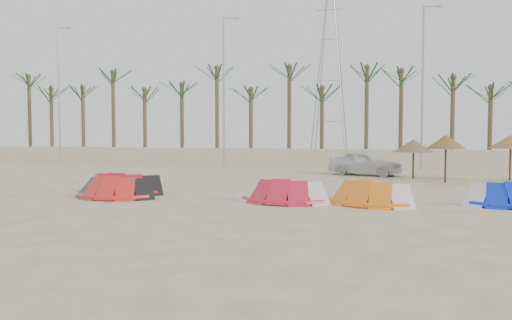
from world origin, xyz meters
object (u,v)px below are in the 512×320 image
(kite_blue, at_px, (510,194))
(parasol_right, at_px, (511,142))
(kite_red_mid, at_px, (118,187))
(car, at_px, (365,163))
(kite_orange, at_px, (367,192))
(parasol_left, at_px, (414,146))
(kite_red_right, at_px, (284,190))
(parasol_mid, at_px, (446,142))
(kite_red_left, at_px, (124,183))

(kite_blue, relative_size, parasol_right, 1.34)
(kite_red_mid, height_order, car, car)
(kite_orange, xyz_separation_m, parasol_left, (2.16, 10.53, 1.38))
(kite_red_right, height_order, parasol_right, parasol_right)
(kite_red_right, bearing_deg, kite_blue, 7.19)
(parasol_left, relative_size, parasol_mid, 0.91)
(kite_red_right, relative_size, kite_blue, 1.05)
(kite_red_mid, xyz_separation_m, parasol_right, (16.44, 11.30, 1.62))
(kite_red_right, bearing_deg, parasol_left, 64.70)
(parasol_mid, bearing_deg, kite_red_mid, -144.88)
(kite_red_mid, distance_m, kite_orange, 9.43)
(kite_orange, xyz_separation_m, parasol_right, (7.03, 10.68, 1.62))
(kite_red_left, bearing_deg, parasol_right, 29.96)
(kite_red_mid, bearing_deg, parasol_right, 34.50)
(kite_red_right, xyz_separation_m, kite_blue, (7.72, 0.97, -0.00))
(parasol_left, bearing_deg, kite_orange, -101.58)
(kite_red_left, xyz_separation_m, parasol_mid, (13.55, 7.63, 1.63))
(kite_red_left, bearing_deg, kite_red_right, -8.95)
(parasol_mid, bearing_deg, parasol_left, 125.25)
(kite_red_right, bearing_deg, car, 78.64)
(kite_red_left, xyz_separation_m, kite_blue, (14.75, -0.13, -0.00))
(kite_red_mid, bearing_deg, car, 54.80)
(kite_red_mid, bearing_deg, kite_red_right, 3.47)
(kite_red_left, bearing_deg, parasol_left, 38.52)
(parasol_mid, distance_m, car, 5.54)
(kite_red_mid, relative_size, car, 0.73)
(kite_red_right, relative_size, parasol_mid, 1.40)
(parasol_right, xyz_separation_m, car, (-7.49, 1.39, -1.31))
(kite_red_right, height_order, car, car)
(kite_blue, bearing_deg, kite_orange, -171.11)
(kite_blue, xyz_separation_m, car, (-5.25, 11.32, 0.31))
(kite_red_mid, xyz_separation_m, kite_orange, (9.41, 0.62, 0.00))
(kite_red_left, relative_size, parasol_mid, 1.57)
(parasol_right, bearing_deg, kite_red_mid, -145.50)
(kite_blue, bearing_deg, kite_red_left, 179.48)
(parasol_right, bearing_deg, parasol_left, -178.27)
(kite_blue, distance_m, parasol_right, 10.31)
(parasol_right, bearing_deg, car, 169.51)
(kite_red_right, distance_m, kite_orange, 2.94)
(kite_red_mid, distance_m, kite_red_right, 6.49)
(kite_red_right, bearing_deg, parasol_mid, 53.33)
(kite_orange, bearing_deg, kite_red_left, 174.93)
(kite_red_mid, relative_size, kite_blue, 0.98)
(kite_blue, bearing_deg, parasol_right, 77.29)
(parasol_left, xyz_separation_m, car, (-2.62, 1.53, -1.07))
(parasol_left, distance_m, parasol_right, 4.88)
(kite_red_left, relative_size, kite_red_mid, 1.20)
(kite_red_right, distance_m, parasol_mid, 11.02)
(car, bearing_deg, parasol_right, -80.66)
(kite_red_left, bearing_deg, car, 49.64)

